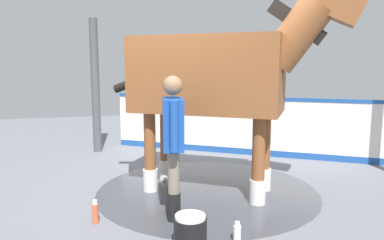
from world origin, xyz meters
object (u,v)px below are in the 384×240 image
at_px(horse, 216,77).
at_px(wash_bucket, 190,231).
at_px(bottle_shampoo, 237,233).
at_px(bottle_spray, 95,213).
at_px(handler, 173,138).

distance_m(horse, wash_bucket, 2.13).
distance_m(wash_bucket, bottle_shampoo, 0.47).
xyz_separation_m(bottle_shampoo, bottle_spray, (-1.33, 0.80, 0.03)).
distance_m(handler, wash_bucket, 1.06).
relative_size(horse, bottle_shampoo, 13.73).
bearing_deg(horse, wash_bucket, -83.37).
xyz_separation_m(handler, wash_bucket, (0.01, -0.73, -0.76)).
relative_size(handler, wash_bucket, 5.06).
height_order(horse, bottle_shampoo, horse).
bearing_deg(handler, horse, -127.18).
relative_size(wash_bucket, bottle_shampoo, 1.52).
relative_size(horse, wash_bucket, 9.03).
bearing_deg(bottle_spray, wash_bucket, -41.61).
height_order(handler, bottle_spray, handler).
bearing_deg(bottle_shampoo, horse, 79.76).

